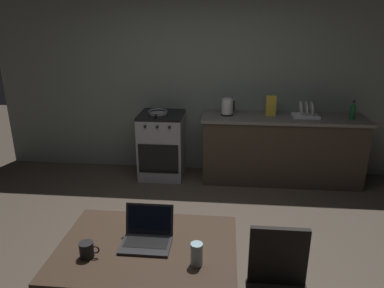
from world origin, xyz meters
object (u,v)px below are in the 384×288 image
Objects in this scene: dining_table at (147,256)px; laptop at (147,236)px; chair at (278,288)px; frying_pan at (158,112)px; electric_kettle at (227,107)px; coffee_mug at (87,250)px; dish_rack at (306,113)px; stove_oven at (162,145)px; drinking_glass at (197,254)px; cereal_box at (271,106)px; bottle at (353,111)px.

laptop reaches higher than dining_table.
frying_pan is at bearing 129.71° from chair.
frying_pan is at bearing -178.29° from electric_kettle.
coffee_mug is (-0.84, -2.93, -0.22)m from electric_kettle.
frying_pan is at bearing -179.18° from dish_rack.
laptop is (0.39, -2.74, 0.34)m from stove_oven.
laptop reaches higher than drinking_glass.
laptop is at bearing -111.31° from cereal_box.
cereal_box reaches higher than frying_pan.
stove_oven is 3.06m from chair.
electric_kettle reaches higher than chair.
dining_table is 4.76× the size of bottle.
electric_kettle reaches higher than drinking_glass.
cereal_box is at bearing 1.99° from electric_kettle.
stove_oven is at bearing 32.99° from frying_pan.
chair is at bearing -13.58° from laptop.
bottle reaches higher than dining_table.
dish_rack is at bearing 91.19° from chair.
dining_table is at bearing 155.59° from drinking_glass.
electric_kettle is at bearing 0.16° from stove_oven.
frying_pan is 1.62× the size of cereal_box.
dining_table is at bearing -80.98° from frying_pan.
chair is 2.74× the size of laptop.
coffee_mug is at bearing -105.94° from electric_kettle.
laptop reaches higher than stove_oven.
stove_oven is at bearing 128.84° from chair.
coffee_mug is 0.47× the size of cereal_box.
cereal_box is at bearing 64.38° from coffee_mug.
chair is at bearing -103.58° from dish_rack.
cereal_box is at bearing 69.05° from dining_table.
chair is 1.23m from coffee_mug.
laptop is 3.43m from bottle.
coffee_mug is (0.10, -2.90, -0.13)m from frying_pan.
dining_table is 3.19m from dish_rack.
dish_rack reaches higher than laptop.
stove_oven is 0.48m from frying_pan.
cereal_box reaches higher than stove_oven.
stove_oven is at bearing 178.91° from bottle.
electric_kettle is 3.05m from coffee_mug.
electric_kettle is (0.89, 0.00, 0.57)m from stove_oven.
electric_kettle is (0.50, 2.74, 0.22)m from laptop.
dish_rack is (-0.57, 0.05, -0.07)m from bottle.
frying_pan is 1.96m from dish_rack.
drinking_glass is at bearing -0.68° from coffee_mug.
chair is 2.01× the size of frying_pan.
laptop is 2.53× the size of coffee_mug.
dining_table is at bearing -118.74° from dish_rack.
bottle is 0.58m from dish_rack.
coffee_mug is 0.37× the size of dish_rack.
bottle is (2.50, -0.05, 0.57)m from stove_oven.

